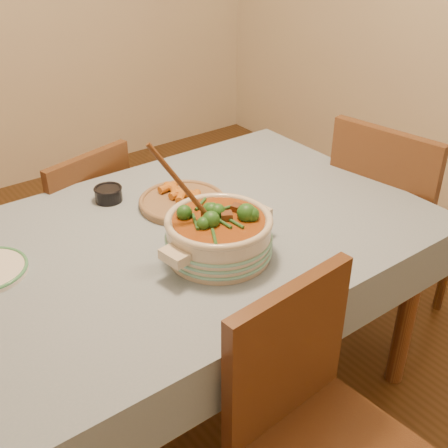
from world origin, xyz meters
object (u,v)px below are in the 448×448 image
condiment_bowl (108,193)px  chair_far (81,228)px  stew_casserole (219,232)px  fried_plate (182,200)px  chair_near (313,424)px  dining_table (180,256)px  chair_right (388,217)px

condiment_bowl → chair_far: bearing=89.0°
stew_casserole → fried_plate: (0.08, 0.33, -0.06)m
stew_casserole → fried_plate: bearing=75.9°
chair_near → chair_far: bearing=87.5°
fried_plate → chair_near: bearing=-99.7°
dining_table → chair_near: size_ratio=1.86×
condiment_bowl → stew_casserole: bearing=-78.1°
chair_far → chair_right: (1.03, -0.80, 0.07)m
dining_table → chair_right: size_ratio=1.75×
stew_casserole → chair_near: 0.60m
fried_plate → chair_near: chair_near is taller
chair_far → chair_near: chair_near is taller
chair_far → dining_table: bearing=82.2°
dining_table → condiment_bowl: bearing=103.3°
chair_far → chair_near: 1.36m
chair_right → dining_table: bearing=73.0°
fried_plate → chair_near: 0.88m
chair_right → fried_plate: bearing=62.3°
dining_table → chair_far: (-0.07, 0.68, -0.19)m
condiment_bowl → fried_plate: 0.27m
dining_table → fried_plate: bearing=53.3°
condiment_bowl → chair_right: (1.03, -0.46, -0.24)m
condiment_bowl → chair_near: (0.05, -1.02, -0.28)m
chair_near → stew_casserole: bearing=78.9°
dining_table → stew_casserole: (0.03, -0.18, 0.17)m
dining_table → chair_far: chair_far is taller
dining_table → stew_casserole: size_ratio=4.05×
chair_near → chair_right: bearing=25.2°
condiment_bowl → fried_plate: condiment_bowl is taller
chair_near → chair_right: chair_right is taller
stew_casserole → condiment_bowl: bearing=101.9°
condiment_bowl → fried_plate: bearing=-44.6°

